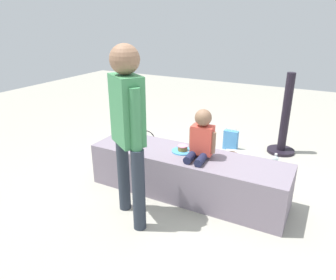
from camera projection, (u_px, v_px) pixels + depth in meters
ground_plane at (186, 193)px, 3.31m from camera, size 12.00×12.00×0.00m
concrete_ledge at (187, 174)px, 3.22m from camera, size 2.03×0.55×0.45m
child_seated at (201, 137)px, 2.99m from camera, size 0.28×0.32×0.48m
adult_standing at (128, 121)px, 2.57m from camera, size 0.40×0.33×1.55m
cake_plate at (183, 150)px, 3.20m from camera, size 0.22×0.22×0.07m
gift_bag at (231, 140)px, 4.35m from camera, size 0.19×0.09×0.31m
railing_post at (284, 124)px, 4.16m from camera, size 0.36×0.36×1.08m
water_bottle_near_gift at (275, 162)px, 3.77m from camera, size 0.07×0.07×0.21m
party_cup_red at (166, 144)px, 4.46m from camera, size 0.09×0.09×0.10m
cake_box_white at (236, 157)px, 4.02m from camera, size 0.34×0.34×0.10m
handbag_black_leather at (147, 147)px, 4.17m from camera, size 0.33×0.10×0.35m
handbag_brown_canvas at (231, 169)px, 3.54m from camera, size 0.29×0.13×0.35m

